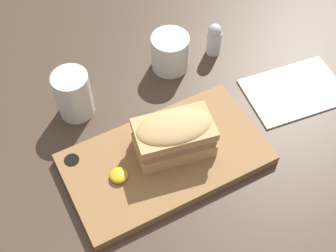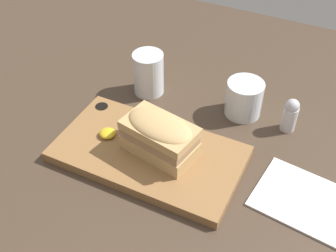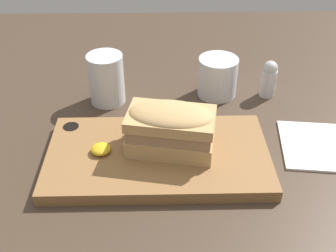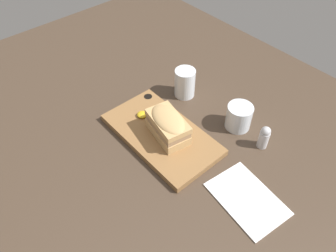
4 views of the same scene
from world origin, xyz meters
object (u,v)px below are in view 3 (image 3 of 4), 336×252
water_glass (107,82)px  salt_shaker (269,78)px  serving_board (158,156)px  wine_glass (217,79)px  sandwich (172,127)px

water_glass → salt_shaker: water_glass is taller
serving_board → water_glass: bearing=117.7°
salt_shaker → water_glass: bearing=-177.7°
wine_glass → salt_shaker: (9.80, -0.78, 0.35)cm
serving_board → sandwich: sandwich is taller
sandwich → water_glass: same height
serving_board → water_glass: size_ratio=3.63×
sandwich → water_glass: size_ratio=1.50×
water_glass → salt_shaker: 31.00cm
wine_glass → salt_shaker: bearing=-4.6°
sandwich → salt_shaker: 26.82cm
serving_board → wine_glass: size_ratio=4.55×
sandwich → wine_glass: size_ratio=1.89×
serving_board → salt_shaker: size_ratio=4.68×
serving_board → sandwich: 5.63cm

